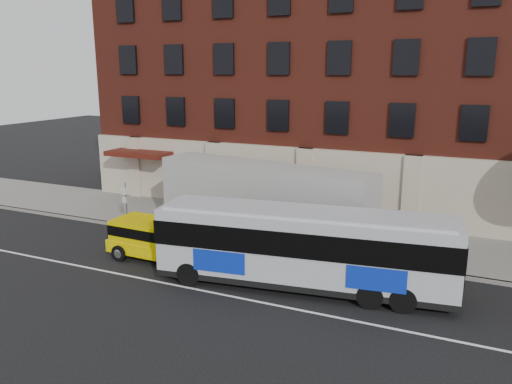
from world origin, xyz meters
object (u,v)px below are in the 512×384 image
at_px(sign_pole, 126,201).
at_px(city_bus, 304,246).
at_px(yellow_suv, 153,237).
at_px(shipping_container, 263,202).

xyz_separation_m(sign_pole, city_bus, (11.64, -3.72, 0.33)).
relative_size(yellow_suv, shipping_container, 0.41).
distance_m(yellow_suv, shipping_container, 5.95).
bearing_deg(shipping_container, yellow_suv, -126.07).
relative_size(sign_pole, city_bus, 0.21).
height_order(sign_pole, shipping_container, shipping_container).
bearing_deg(yellow_suv, shipping_container, 53.93).
bearing_deg(city_bus, shipping_container, 128.10).
height_order(yellow_suv, shipping_container, shipping_container).
distance_m(sign_pole, yellow_suv, 5.55).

